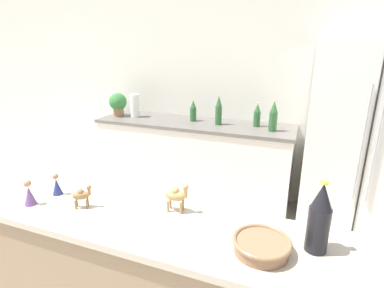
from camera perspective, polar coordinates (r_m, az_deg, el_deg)
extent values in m
cube|color=silver|center=(3.53, 6.62, 10.51)|extent=(8.00, 0.06, 2.55)
cube|color=silver|center=(3.51, 0.23, -3.40)|extent=(2.19, 0.60, 0.89)
cube|color=#66605B|center=(3.37, 0.24, 3.95)|extent=(2.22, 0.63, 0.03)
cube|color=silver|center=(3.15, 29.46, 0.07)|extent=(0.95, 0.67, 1.76)
cube|color=black|center=(2.82, 30.27, -1.89)|extent=(0.01, 0.01, 1.69)
cylinder|color=#B2B5BA|center=(2.78, 29.58, -0.17)|extent=(0.02, 0.02, 0.97)
cylinder|color=#B2B5BA|center=(2.79, 31.60, -0.40)|extent=(0.02, 0.02, 0.97)
cube|color=#B7AD99|center=(1.52, -9.17, -14.32)|extent=(1.98, 0.49, 0.03)
cylinder|color=#9E6B47|center=(3.77, -13.80, 5.94)|extent=(0.12, 0.12, 0.10)
sphere|color=#387F3D|center=(3.75, -13.94, 7.83)|extent=(0.21, 0.21, 0.21)
cylinder|color=white|center=(3.66, -10.86, 7.17)|extent=(0.11, 0.11, 0.27)
cylinder|color=#2D6033|center=(3.07, 15.16, 4.12)|extent=(0.08, 0.08, 0.19)
cone|color=#2D6033|center=(3.04, 15.39, 6.87)|extent=(0.08, 0.08, 0.11)
cylinder|color=gold|center=(3.03, 15.48, 7.95)|extent=(0.03, 0.03, 0.01)
cylinder|color=#2D6033|center=(3.24, 5.06, 5.42)|extent=(0.07, 0.07, 0.20)
cone|color=#2D6033|center=(3.21, 5.14, 8.13)|extent=(0.07, 0.07, 0.11)
cylinder|color=gold|center=(3.20, 5.17, 9.19)|extent=(0.02, 0.02, 0.01)
cylinder|color=#2D6033|center=(3.39, 0.22, 5.64)|extent=(0.07, 0.07, 0.15)
cone|color=#2D6033|center=(3.37, 0.22, 7.57)|extent=(0.07, 0.07, 0.08)
cylinder|color=gold|center=(3.36, 0.22, 8.34)|extent=(0.03, 0.03, 0.01)
cylinder|color=#2D6033|center=(3.23, 12.24, 4.64)|extent=(0.07, 0.07, 0.16)
cone|color=#2D6033|center=(3.20, 12.38, 6.77)|extent=(0.07, 0.07, 0.09)
cylinder|color=gold|center=(3.19, 12.44, 7.61)|extent=(0.03, 0.03, 0.01)
cylinder|color=black|center=(1.34, 22.82, -14.79)|extent=(0.09, 0.09, 0.19)
cone|color=black|center=(1.27, 23.63, -9.09)|extent=(0.08, 0.08, 0.11)
cylinder|color=gold|center=(1.24, 23.96, -6.72)|extent=(0.03, 0.03, 0.01)
cylinder|color=#8C6647|center=(1.30, 13.07, -18.49)|extent=(0.22, 0.22, 0.05)
torus|color=#8C6647|center=(1.28, 13.15, -17.58)|extent=(0.24, 0.24, 0.02)
ellipsoid|color=tan|center=(1.51, -3.21, -9.76)|extent=(0.11, 0.06, 0.06)
sphere|color=tan|center=(1.50, -3.22, -8.91)|extent=(0.04, 0.04, 0.04)
cylinder|color=tan|center=(1.48, -1.26, -9.15)|extent=(0.02, 0.02, 0.05)
sphere|color=tan|center=(1.47, -1.26, -8.21)|extent=(0.03, 0.03, 0.03)
cylinder|color=tan|center=(1.54, -1.72, -11.56)|extent=(0.01, 0.01, 0.06)
cylinder|color=tan|center=(1.51, -2.16, -12.15)|extent=(0.01, 0.01, 0.06)
cylinder|color=tan|center=(1.56, -4.15, -11.15)|extent=(0.01, 0.01, 0.06)
cylinder|color=tan|center=(1.53, -4.63, -11.71)|extent=(0.01, 0.01, 0.06)
ellipsoid|color=olive|center=(1.65, -20.41, -9.15)|extent=(0.10, 0.08, 0.04)
sphere|color=olive|center=(1.64, -20.49, -8.53)|extent=(0.03, 0.03, 0.03)
cylinder|color=olive|center=(1.63, -19.00, -8.46)|extent=(0.02, 0.02, 0.04)
sphere|color=olive|center=(1.62, -19.08, -7.77)|extent=(0.02, 0.02, 0.02)
cylinder|color=olive|center=(1.67, -19.22, -10.33)|extent=(0.01, 0.01, 0.05)
cylinder|color=olive|center=(1.65, -19.38, -10.76)|extent=(0.01, 0.01, 0.05)
cylinder|color=olive|center=(1.68, -21.08, -10.34)|extent=(0.01, 0.01, 0.05)
cylinder|color=olive|center=(1.66, -21.27, -10.76)|extent=(0.01, 0.01, 0.05)
cone|color=#6B4784|center=(1.79, -28.55, -8.63)|extent=(0.06, 0.06, 0.10)
sphere|color=#A37A5B|center=(1.77, -28.88, -6.58)|extent=(0.04, 0.04, 0.04)
cone|color=navy|center=(1.85, -24.34, -7.41)|extent=(0.05, 0.05, 0.09)
sphere|color=#A37A5B|center=(1.82, -24.59, -5.59)|extent=(0.03, 0.03, 0.03)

